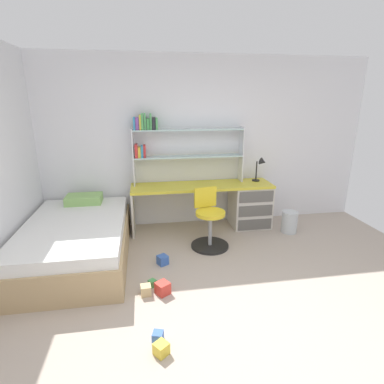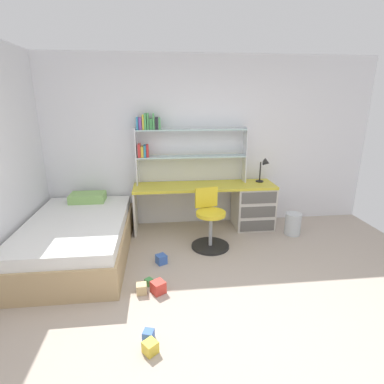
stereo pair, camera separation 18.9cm
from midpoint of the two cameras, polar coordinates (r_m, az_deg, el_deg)
ground_plane at (r=3.01m, az=9.07°, el=-23.97°), size 5.60×5.96×0.02m
room_shell at (r=3.50m, az=-14.88°, el=5.69°), size 5.60×5.96×2.61m
desk at (r=4.83m, az=10.26°, el=-2.06°), size 2.15×0.54×0.71m
bookshelf_hutch at (r=4.58m, az=-1.94°, el=9.40°), size 1.69×0.22×1.06m
desk_lamp at (r=4.85m, az=14.72°, el=4.70°), size 0.20×0.17×0.38m
swivel_chair at (r=4.16m, az=4.68°, el=-6.15°), size 0.52×0.52×0.81m
bed_platform at (r=4.16m, az=-19.54°, el=-8.20°), size 1.25×1.98×0.63m
waste_bin at (r=4.85m, az=19.58°, el=-5.71°), size 0.24×0.24×0.33m
toy_block_green_0 at (r=3.49m, az=-6.56°, el=-16.51°), size 0.10×0.10×0.07m
toy_block_natural_1 at (r=3.36m, az=-7.84°, el=-17.64°), size 0.11×0.11×0.11m
toy_block_blue_2 at (r=3.86m, az=-4.40°, el=-12.54°), size 0.16×0.16×0.12m
toy_block_red_3 at (r=3.35m, az=-4.71°, el=-17.49°), size 0.18×0.18×0.13m
toy_block_yellow_4 at (r=2.74m, az=-5.68°, el=-27.18°), size 0.14×0.14×0.10m
toy_block_blue_5 at (r=2.85m, az=-6.15°, el=-25.31°), size 0.11×0.11×0.09m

